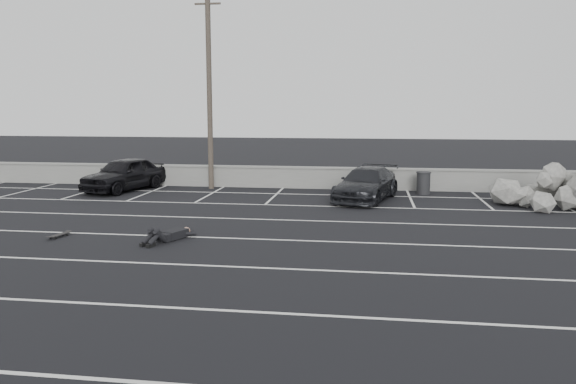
% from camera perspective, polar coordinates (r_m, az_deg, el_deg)
% --- Properties ---
extents(ground, '(120.00, 120.00, 0.00)m').
position_cam_1_polar(ground, '(14.72, -12.74, -7.13)').
color(ground, black).
rests_on(ground, ground).
extents(seawall, '(50.00, 0.45, 1.06)m').
position_cam_1_polar(seawall, '(27.90, -2.49, 1.60)').
color(seawall, gray).
rests_on(seawall, ground).
extents(stall_lines, '(36.00, 20.05, 0.01)m').
position_cam_1_polar(stall_lines, '(18.80, -8.18, -3.58)').
color(stall_lines, silver).
rests_on(stall_lines, ground).
extents(car_left, '(3.10, 5.00, 1.59)m').
position_cam_1_polar(car_left, '(27.91, -16.30, 1.77)').
color(car_left, black).
rests_on(car_left, ground).
extents(car_right, '(3.18, 5.12, 1.38)m').
position_cam_1_polar(car_right, '(24.26, 7.95, 0.81)').
color(car_right, black).
rests_on(car_right, ground).
extents(utility_pole, '(1.25, 0.25, 9.37)m').
position_cam_1_polar(utility_pole, '(27.50, -7.99, 10.18)').
color(utility_pole, '#4C4238').
rests_on(utility_pole, ground).
extents(trash_bin, '(0.73, 0.73, 1.03)m').
position_cam_1_polar(trash_bin, '(26.42, 13.59, 0.92)').
color(trash_bin, '#232426').
rests_on(trash_bin, ground).
extents(riprap_pile, '(5.12, 3.81, 1.41)m').
position_cam_1_polar(riprap_pile, '(24.88, 25.83, -0.08)').
color(riprap_pile, gray).
rests_on(riprap_pile, ground).
extents(person, '(2.70, 3.19, 0.50)m').
position_cam_1_polar(person, '(17.36, -11.41, -3.84)').
color(person, black).
rests_on(person, ground).
extents(skateboard, '(0.34, 0.79, 0.09)m').
position_cam_1_polar(skateboard, '(18.57, -22.25, -4.07)').
color(skateboard, black).
rests_on(skateboard, ground).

